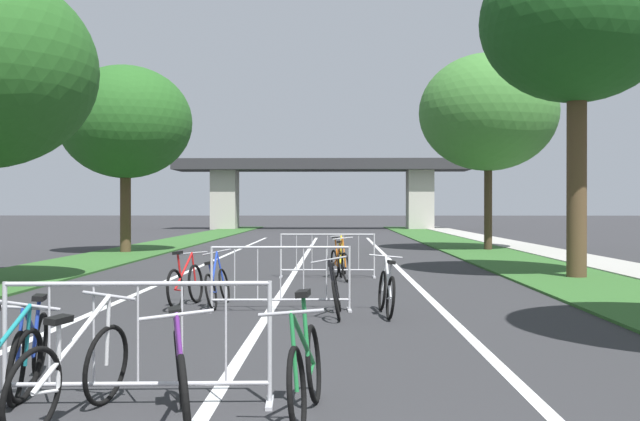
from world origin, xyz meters
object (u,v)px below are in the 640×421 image
at_px(bicycle_red_2, 185,284).
at_px(bicycle_orange_3, 340,263).
at_px(bicycle_white_8, 73,374).
at_px(bicycle_blue_10, 30,351).
at_px(tree_right_maple_mid, 488,112).
at_px(bicycle_silver_5, 386,292).
at_px(bicycle_purple_1, 182,377).
at_px(bicycle_blue_0, 217,286).
at_px(bicycle_black_9, 336,293).
at_px(bicycle_green_6, 306,371).
at_px(crowd_barrier_third, 328,256).
at_px(crowd_barrier_second, 281,279).
at_px(bicycle_yellow_7, 342,260).
at_px(tree_right_pine_far, 577,22).
at_px(crowd_barrier_nearest, 138,344).
at_px(tree_left_cypress_far, 125,122).

distance_m(bicycle_red_2, bicycle_orange_3, 5.35).
height_order(bicycle_white_8, bicycle_blue_10, bicycle_white_8).
bearing_deg(tree_right_maple_mid, bicycle_silver_5, -106.63).
distance_m(bicycle_purple_1, bicycle_silver_5, 6.10).
xyz_separation_m(bicycle_blue_0, bicycle_black_9, (2.01, -1.06, -0.00)).
xyz_separation_m(bicycle_blue_0, bicycle_blue_10, (-0.79, -5.71, 0.00)).
bearing_deg(bicycle_green_6, bicycle_red_2, -65.23).
bearing_deg(bicycle_white_8, bicycle_green_6, 17.52).
bearing_deg(bicycle_white_8, crowd_barrier_third, 94.25).
distance_m(crowd_barrier_second, bicycle_yellow_7, 6.18).
bearing_deg(bicycle_blue_10, bicycle_green_6, 149.55).
distance_m(tree_right_pine_far, crowd_barrier_third, 8.03).
bearing_deg(crowd_barrier_nearest, bicycle_green_6, -14.34).
relative_size(bicycle_yellow_7, bicycle_white_8, 1.01).
distance_m(tree_right_pine_far, bicycle_silver_5, 9.51).
bearing_deg(bicycle_green_6, bicycle_yellow_7, -86.49).
height_order(bicycle_purple_1, bicycle_silver_5, bicycle_purple_1).
bearing_deg(tree_right_maple_mid, bicycle_orange_3, -116.67).
relative_size(bicycle_yellow_7, bicycle_black_9, 1.01).
xyz_separation_m(crowd_barrier_second, bicycle_yellow_7, (1.04, 6.09, -0.13)).
height_order(tree_right_maple_mid, bicycle_black_9, tree_right_maple_mid).
relative_size(tree_right_maple_mid, bicycle_red_2, 4.67).
height_order(crowd_barrier_second, bicycle_yellow_7, crowd_barrier_second).
bearing_deg(bicycle_green_6, crowd_barrier_third, -84.86).
xyz_separation_m(bicycle_silver_5, bicycle_green_6, (-1.03, -5.61, 0.01)).
height_order(bicycle_black_9, bicycle_blue_10, bicycle_black_9).
distance_m(bicycle_purple_1, bicycle_red_2, 6.83).
height_order(crowd_barrier_nearest, crowd_barrier_second, same).
bearing_deg(bicycle_white_8, bicycle_blue_0, 102.74).
relative_size(bicycle_silver_5, bicycle_black_9, 0.98).
distance_m(crowd_barrier_third, bicycle_yellow_7, 0.55).
height_order(crowd_barrier_second, bicycle_purple_1, crowd_barrier_second).
xyz_separation_m(tree_left_cypress_far, bicycle_silver_5, (8.51, -15.32, -4.43)).
bearing_deg(tree_right_maple_mid, bicycle_red_2, -117.51).
bearing_deg(bicycle_blue_0, crowd_barrier_second, -20.76).
relative_size(tree_right_pine_far, bicycle_blue_0, 4.91).
bearing_deg(tree_right_maple_mid, bicycle_purple_1, -107.21).
xyz_separation_m(crowd_barrier_nearest, bicycle_blue_0, (-0.33, 6.18, -0.16)).
bearing_deg(bicycle_purple_1, bicycle_red_2, -92.60).
distance_m(bicycle_silver_5, bicycle_black_9, 0.79).
height_order(tree_right_pine_far, bicycle_white_8, tree_right_pine_far).
height_order(tree_left_cypress_far, bicycle_blue_0, tree_left_cypress_far).
height_order(crowd_barrier_nearest, bicycle_silver_5, crowd_barrier_nearest).
height_order(crowd_barrier_second, bicycle_orange_3, crowd_barrier_second).
height_order(crowd_barrier_second, bicycle_white_8, crowd_barrier_second).
xyz_separation_m(crowd_barrier_second, bicycle_green_6, (0.65, -6.05, -0.14)).
xyz_separation_m(bicycle_yellow_7, bicycle_white_8, (-2.20, -12.27, -0.00)).
bearing_deg(tree_right_pine_far, bicycle_blue_0, -147.06).
bearing_deg(bicycle_blue_10, bicycle_red_2, -104.93).
relative_size(bicycle_orange_3, bicycle_green_6, 1.04).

